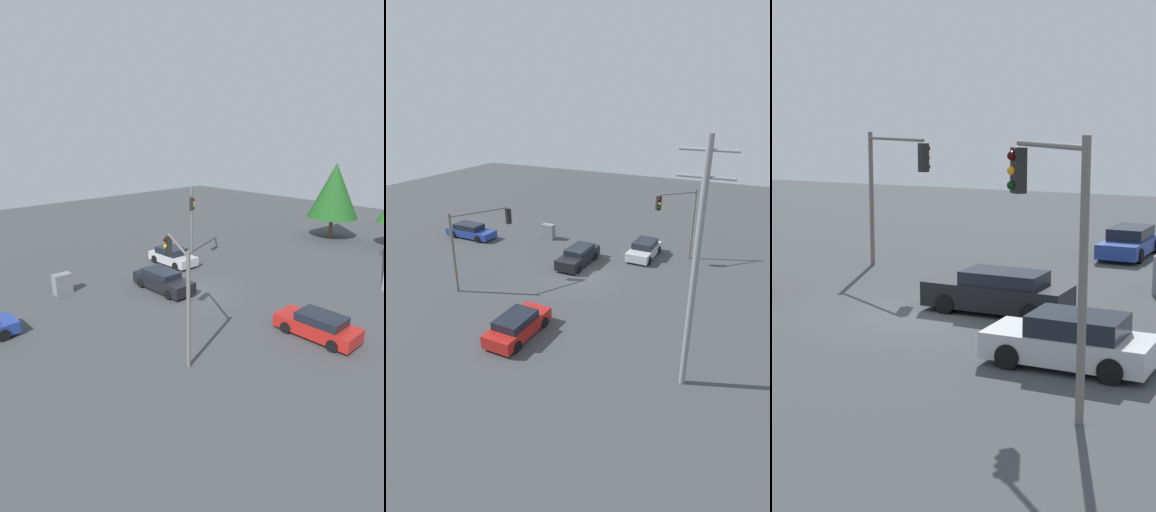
% 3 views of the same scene
% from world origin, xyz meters
% --- Properties ---
extents(ground_plane, '(80.00, 80.00, 0.00)m').
position_xyz_m(ground_plane, '(0.00, 0.00, 0.00)').
color(ground_plane, '#424447').
extents(sedan_dark, '(1.84, 4.63, 1.36)m').
position_xyz_m(sedan_dark, '(1.29, -1.78, 0.67)').
color(sedan_dark, black).
rests_on(sedan_dark, ground_plane).
extents(sedan_blue, '(4.66, 1.90, 1.30)m').
position_xyz_m(sedan_blue, '(13.17, -2.87, 0.63)').
color(sedan_blue, '#233D93').
rests_on(sedan_blue, ground_plane).
extents(sedan_silver, '(1.94, 4.16, 1.36)m').
position_xyz_m(sedan_silver, '(-2.87, -5.58, 0.65)').
color(sedan_silver, silver).
rests_on(sedan_silver, ground_plane).
extents(traffic_signal_main, '(2.24, 3.86, 5.51)m').
position_xyz_m(traffic_signal_main, '(5.58, 4.66, 3.82)').
color(traffic_signal_main, slate).
rests_on(traffic_signal_main, ground_plane).
extents(traffic_signal_cross, '(2.56, 2.63, 5.77)m').
position_xyz_m(traffic_signal_cross, '(-5.35, -5.91, 3.95)').
color(traffic_signal_cross, slate).
rests_on(traffic_signal_cross, ground_plane).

